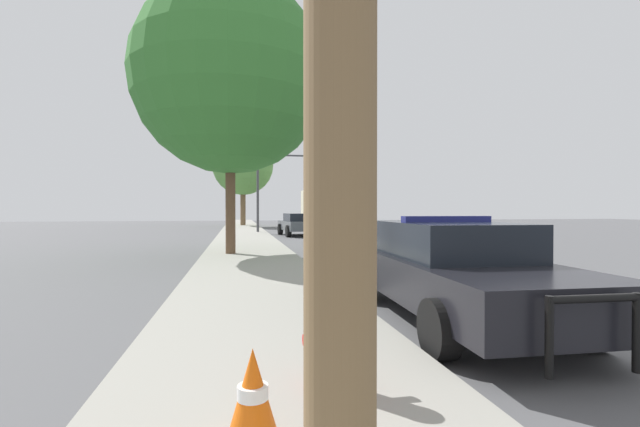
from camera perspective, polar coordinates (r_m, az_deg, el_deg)
The scene contains 10 objects.
ground_plane at distance 7.90m, azimuth 34.03°, elevation -11.08°, with size 110.00×110.00×0.00m, color #565659.
sidewalk_left at distance 5.69m, azimuth -7.02°, elevation -14.90°, with size 3.00×110.00×0.13m.
police_car at distance 6.48m, azimuth 17.15°, elevation -6.94°, with size 2.16×5.01×1.48m.
fire_hydrant at distance 3.60m, azimuth 2.12°, elevation -15.78°, with size 0.54×0.24×0.82m.
traffic_light at distance 27.99m, azimuth -5.09°, elevation 5.03°, with size 3.94×0.35×5.12m.
car_background_midblock at distance 25.57m, azimuth -2.89°, elevation -1.38°, with size 2.23×4.14×1.33m.
box_truck at distance 39.13m, azimuth -0.40°, elevation 0.86°, with size 3.02×6.84×3.37m.
tree_sidewalk_far at distance 39.93m, azimuth -10.24°, elevation 6.40°, with size 5.55×5.55×8.31m.
tree_sidewalk_near at distance 14.97m, azimuth -11.88°, elevation 17.33°, with size 6.32×6.32×8.94m.
traffic_cone at distance 2.88m, azimuth -8.96°, elevation -22.97°, with size 0.35×0.35×0.60m.
Camera 1 is at (-5.47, -5.47, 1.58)m, focal length 24.00 mm.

